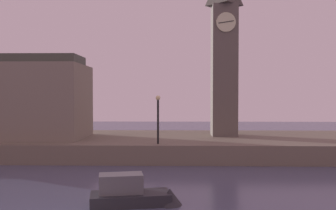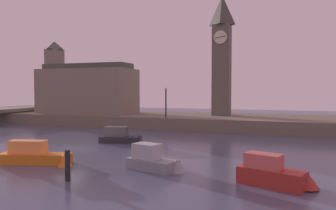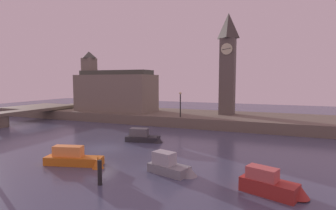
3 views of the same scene
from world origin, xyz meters
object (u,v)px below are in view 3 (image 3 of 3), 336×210
object	(u,v)px
streetlamp	(180,101)
boat_cruiser_grey	(172,167)
clock_tower	(228,62)
parliament_hall	(114,91)
mooring_post_right	(100,173)
boat_dinghy_red	(273,185)
boat_patrol_orange	(77,159)
boat_barge_dark	(146,137)

from	to	relation	value
streetlamp	boat_cruiser_grey	world-z (taller)	streetlamp
clock_tower	parliament_hall	distance (m)	20.38
mooring_post_right	boat_cruiser_grey	size ratio (longest dim) A/B	0.41
parliament_hall	boat_dinghy_red	world-z (taller)	parliament_hall
streetlamp	boat_patrol_orange	xyz separation A→B (m)	(-1.74, -20.35, -3.30)
clock_tower	boat_barge_dark	distance (m)	19.96
clock_tower	boat_patrol_orange	size ratio (longest dim) A/B	2.88
streetlamp	boat_patrol_orange	distance (m)	20.68
clock_tower	streetlamp	distance (m)	10.23
streetlamp	mooring_post_right	xyz separation A→B (m)	(2.52, -23.13, -2.99)
boat_dinghy_red	boat_patrol_orange	bearing A→B (deg)	179.37
parliament_hall	boat_barge_dark	bearing A→B (deg)	-46.74
mooring_post_right	boat_cruiser_grey	xyz separation A→B (m)	(3.67, 3.80, -0.29)
parliament_hall	mooring_post_right	world-z (taller)	parliament_hall
streetlamp	boat_cruiser_grey	distance (m)	20.56
parliament_hall	boat_cruiser_grey	world-z (taller)	parliament_hall
boat_patrol_orange	boat_barge_dark	xyz separation A→B (m)	(1.31, 9.78, -0.04)
boat_patrol_orange	boat_barge_dark	distance (m)	9.86
clock_tower	mooring_post_right	distance (m)	30.61
streetlamp	mooring_post_right	size ratio (longest dim) A/B	2.21
boat_dinghy_red	boat_barge_dark	bearing A→B (deg)	143.92
boat_dinghy_red	boat_cruiser_grey	world-z (taller)	boat_dinghy_red
parliament_hall	boat_cruiser_grey	xyz separation A→B (m)	(20.08, -23.06, -4.53)
streetlamp	boat_patrol_orange	world-z (taller)	streetlamp
mooring_post_right	parliament_hall	bearing A→B (deg)	121.42
parliament_hall	boat_dinghy_red	size ratio (longest dim) A/B	3.26
streetlamp	boat_dinghy_red	size ratio (longest dim) A/B	0.88
boat_barge_dark	boat_dinghy_red	bearing A→B (deg)	-36.08
mooring_post_right	boat_patrol_orange	world-z (taller)	mooring_post_right
mooring_post_right	boat_dinghy_red	xyz separation A→B (m)	(10.69, 2.62, -0.23)
boat_patrol_orange	boat_barge_dark	size ratio (longest dim) A/B	1.18
boat_dinghy_red	boat_cruiser_grey	distance (m)	7.12
parliament_hall	boat_dinghy_red	xyz separation A→B (m)	(27.10, -24.24, -4.46)
clock_tower	boat_dinghy_red	world-z (taller)	clock_tower
clock_tower	streetlamp	xyz separation A→B (m)	(-5.81, -5.97, -5.92)
mooring_post_right	boat_dinghy_red	size ratio (longest dim) A/B	0.40
clock_tower	boat_cruiser_grey	size ratio (longest dim) A/B	3.90
parliament_hall	boat_barge_dark	size ratio (longest dim) A/B	2.94
mooring_post_right	clock_tower	bearing A→B (deg)	83.53
streetlamp	boat_dinghy_red	bearing A→B (deg)	-57.22
streetlamp	boat_patrol_orange	bearing A→B (deg)	-94.89
parliament_hall	boat_cruiser_grey	bearing A→B (deg)	-48.96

